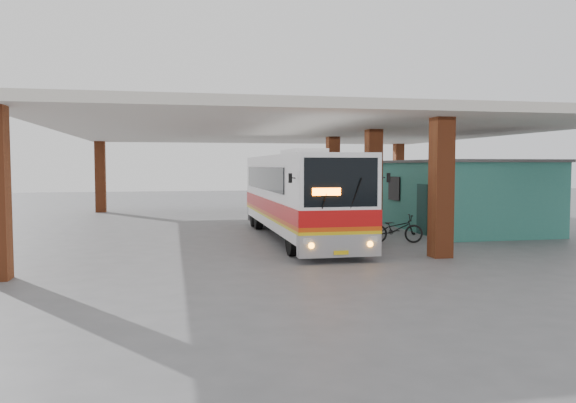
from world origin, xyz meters
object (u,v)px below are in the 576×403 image
(motorcycle, at_px, (396,229))
(pedestrian, at_px, (365,224))
(coach_bus, at_px, (298,195))
(red_chair, at_px, (378,215))

(motorcycle, distance_m, pedestrian, 2.50)
(coach_bus, height_order, motorcycle, coach_bus)
(motorcycle, xyz_separation_m, pedestrian, (-1.80, -1.69, 0.40))
(coach_bus, bearing_deg, pedestrian, -67.59)
(motorcycle, bearing_deg, coach_bus, 69.57)
(coach_bus, distance_m, motorcycle, 4.01)
(motorcycle, bearing_deg, pedestrian, 143.72)
(coach_bus, height_order, red_chair, coach_bus)
(red_chair, bearing_deg, coach_bus, -135.17)
(motorcycle, relative_size, pedestrian, 1.08)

